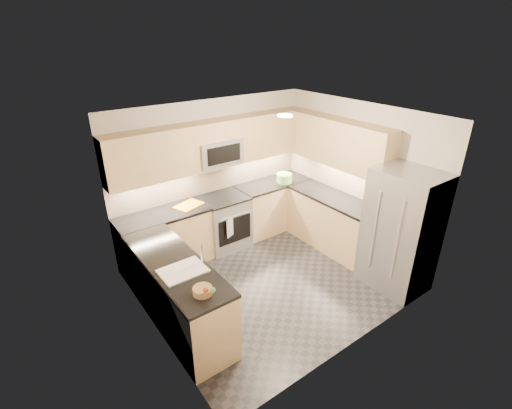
% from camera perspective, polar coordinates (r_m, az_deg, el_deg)
% --- Properties ---
extents(floor, '(3.60, 3.20, 0.00)m').
position_cam_1_polar(floor, '(5.82, 2.09, -11.50)').
color(floor, black).
rests_on(floor, ground).
extents(ceiling, '(3.60, 3.20, 0.02)m').
position_cam_1_polar(ceiling, '(4.76, 2.57, 13.35)').
color(ceiling, beige).
rests_on(ceiling, wall_back).
extents(wall_back, '(3.60, 0.02, 2.50)m').
position_cam_1_polar(wall_back, '(6.39, -6.69, 4.70)').
color(wall_back, '#BCB3A4').
rests_on(wall_back, floor).
extents(wall_front, '(3.60, 0.02, 2.50)m').
position_cam_1_polar(wall_front, '(4.20, 16.14, -8.00)').
color(wall_front, '#BCB3A4').
rests_on(wall_front, floor).
extents(wall_left, '(0.02, 3.20, 2.50)m').
position_cam_1_polar(wall_left, '(4.40, -16.48, -6.39)').
color(wall_left, '#BCB3A4').
rests_on(wall_left, floor).
extents(wall_right, '(0.02, 3.20, 2.50)m').
position_cam_1_polar(wall_right, '(6.36, 15.14, 3.86)').
color(wall_right, '#BCB3A4').
rests_on(wall_right, floor).
extents(base_cab_back_left, '(1.42, 0.60, 0.90)m').
position_cam_1_polar(base_cab_back_left, '(6.07, -13.81, -5.50)').
color(base_cab_back_left, tan).
rests_on(base_cab_back_left, floor).
extents(base_cab_back_right, '(1.42, 0.60, 0.90)m').
position_cam_1_polar(base_cab_back_right, '(7.04, 2.55, -0.20)').
color(base_cab_back_right, tan).
rests_on(base_cab_back_right, floor).
extents(base_cab_right, '(0.60, 1.70, 0.90)m').
position_cam_1_polar(base_cab_right, '(6.56, 11.68, -2.78)').
color(base_cab_right, tan).
rests_on(base_cab_right, floor).
extents(base_cab_peninsula, '(0.60, 2.00, 0.90)m').
position_cam_1_polar(base_cab_peninsula, '(4.94, -12.01, -13.30)').
color(base_cab_peninsula, tan).
rests_on(base_cab_peninsula, floor).
extents(countertop_back_left, '(1.42, 0.63, 0.04)m').
position_cam_1_polar(countertop_back_left, '(5.84, -14.28, -1.54)').
color(countertop_back_left, black).
rests_on(countertop_back_left, base_cab_back_left).
extents(countertop_back_right, '(1.42, 0.63, 0.04)m').
position_cam_1_polar(countertop_back_right, '(6.85, 2.63, 3.34)').
color(countertop_back_right, black).
rests_on(countertop_back_right, base_cab_back_right).
extents(countertop_right, '(0.63, 1.70, 0.04)m').
position_cam_1_polar(countertop_right, '(6.35, 12.05, 0.95)').
color(countertop_right, black).
rests_on(countertop_right, base_cab_right).
extents(countertop_peninsula, '(0.63, 2.00, 0.04)m').
position_cam_1_polar(countertop_peninsula, '(4.66, -12.53, -8.78)').
color(countertop_peninsula, black).
rests_on(countertop_peninsula, base_cab_peninsula).
extents(upper_cab_back, '(3.60, 0.35, 0.75)m').
position_cam_1_polar(upper_cab_back, '(6.06, -6.12, 9.32)').
color(upper_cab_back, tan).
rests_on(upper_cab_back, wall_back).
extents(upper_cab_right, '(0.35, 1.95, 0.75)m').
position_cam_1_polar(upper_cab_right, '(6.21, 12.74, 9.24)').
color(upper_cab_right, tan).
rests_on(upper_cab_right, wall_right).
extents(backsplash_back, '(3.60, 0.01, 0.51)m').
position_cam_1_polar(backsplash_back, '(6.40, -6.64, 4.22)').
color(backsplash_back, tan).
rests_on(backsplash_back, wall_back).
extents(backsplash_right, '(0.01, 2.30, 0.51)m').
position_cam_1_polar(backsplash_right, '(6.64, 12.08, 4.61)').
color(backsplash_right, tan).
rests_on(backsplash_right, wall_right).
extents(gas_range, '(0.76, 0.65, 0.91)m').
position_cam_1_polar(gas_range, '(6.46, -4.88, -2.73)').
color(gas_range, '#A7A9AF').
rests_on(gas_range, floor).
extents(range_cooktop, '(0.76, 0.65, 0.03)m').
position_cam_1_polar(range_cooktop, '(6.26, -5.03, 0.99)').
color(range_cooktop, black).
rests_on(range_cooktop, gas_range).
extents(oven_door_glass, '(0.62, 0.02, 0.45)m').
position_cam_1_polar(oven_door_glass, '(6.22, -3.26, -3.93)').
color(oven_door_glass, black).
rests_on(oven_door_glass, gas_range).
extents(oven_handle, '(0.60, 0.02, 0.02)m').
position_cam_1_polar(oven_handle, '(6.07, -3.22, -1.79)').
color(oven_handle, '#B2B5BA').
rests_on(oven_handle, gas_range).
extents(microwave, '(0.76, 0.40, 0.40)m').
position_cam_1_polar(microwave, '(6.08, -5.94, 8.14)').
color(microwave, '#96979D').
rests_on(microwave, upper_cab_back).
extents(microwave_door, '(0.60, 0.01, 0.28)m').
position_cam_1_polar(microwave_door, '(5.91, -4.91, 7.67)').
color(microwave_door, black).
rests_on(microwave_door, microwave).
extents(refrigerator, '(0.70, 0.90, 1.80)m').
position_cam_1_polar(refrigerator, '(5.65, 21.39, -3.80)').
color(refrigerator, gray).
rests_on(refrigerator, floor).
extents(fridge_handle_left, '(0.02, 0.02, 1.20)m').
position_cam_1_polar(fridge_handle_left, '(5.27, 20.85, -5.30)').
color(fridge_handle_left, '#B2B5BA').
rests_on(fridge_handle_left, refrigerator).
extents(fridge_handle_right, '(0.02, 0.02, 1.20)m').
position_cam_1_polar(fridge_handle_right, '(5.43, 17.75, -3.82)').
color(fridge_handle_right, '#B2B5BA').
rests_on(fridge_handle_right, refrigerator).
extents(sink_basin, '(0.52, 0.38, 0.16)m').
position_cam_1_polar(sink_basin, '(4.49, -11.12, -10.70)').
color(sink_basin, white).
rests_on(sink_basin, base_cab_peninsula).
extents(faucet, '(0.03, 0.03, 0.28)m').
position_cam_1_polar(faucet, '(4.47, -8.33, -7.55)').
color(faucet, silver).
rests_on(faucet, countertop_peninsula).
extents(utensil_bowl, '(0.36, 0.36, 0.16)m').
position_cam_1_polar(utensil_bowl, '(6.81, 4.37, 4.09)').
color(utensil_bowl, '#70BB50').
rests_on(utensil_bowl, countertop_back_right).
extents(cutting_board, '(0.51, 0.43, 0.01)m').
position_cam_1_polar(cutting_board, '(6.00, -10.27, -0.11)').
color(cutting_board, '#BF7F12').
rests_on(cutting_board, countertop_back_left).
extents(fruit_basket, '(0.25, 0.25, 0.08)m').
position_cam_1_polar(fruit_basket, '(4.08, -8.22, -12.99)').
color(fruit_basket, '#A5804D').
rests_on(fruit_basket, countertop_peninsula).
extents(fruit_apple, '(0.06, 0.06, 0.06)m').
position_cam_1_polar(fruit_apple, '(3.96, -7.77, -12.88)').
color(fruit_apple, '#BF4115').
rests_on(fruit_apple, fruit_basket).
extents(fruit_pear, '(0.06, 0.06, 0.06)m').
position_cam_1_polar(fruit_pear, '(3.95, -6.69, -12.95)').
color(fruit_pear, '#5FA245').
rests_on(fruit_pear, fruit_basket).
extents(dish_towel_check, '(0.16, 0.08, 0.32)m').
position_cam_1_polar(dish_towel_check, '(6.08, -4.03, -3.59)').
color(dish_towel_check, silver).
rests_on(dish_towel_check, oven_handle).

